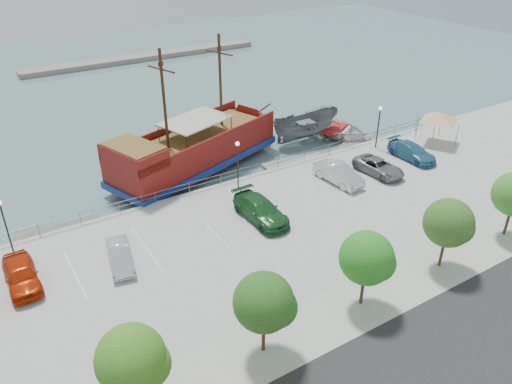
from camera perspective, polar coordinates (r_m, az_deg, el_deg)
ground at (r=38.73m, az=2.83°, el=-4.72°), size 160.00×160.00×0.00m
street at (r=29.58m, az=21.55°, el=-17.67°), size 100.00×8.00×0.04m
sidewalk at (r=32.14m, az=13.19°, el=-11.62°), size 100.00×4.00×0.05m
seawall_railing at (r=43.65m, az=-2.91°, el=1.83°), size 50.00×0.06×1.00m
far_shore at (r=88.65m, az=-12.56°, el=14.82°), size 40.00×3.00×0.80m
pirate_ship at (r=48.29m, az=-5.71°, el=5.34°), size 20.54×11.58×12.74m
patrol_boat at (r=53.84m, az=5.67°, el=7.23°), size 8.08×3.60×3.04m
speedboat at (r=55.59m, az=9.03°, el=6.91°), size 8.34×9.20×1.56m
dock_west at (r=41.61m, az=-21.65°, el=-4.09°), size 6.50×2.78×0.36m
dock_mid at (r=49.15m, az=4.43°, el=3.34°), size 6.56×2.41×0.37m
dock_east at (r=53.36m, az=10.73°, el=5.09°), size 6.84×4.38×0.38m
canopy_tent at (r=53.60m, az=20.32°, el=8.59°), size 5.56×5.56×3.78m
lamp_post_left at (r=37.21m, az=-26.90°, el=-2.64°), size 0.36×0.36×4.28m
lamp_post_mid at (r=41.56m, az=-2.11°, el=4.08°), size 0.36×0.36×4.28m
lamp_post_right at (r=50.76m, az=13.89°, el=8.04°), size 0.36×0.36×4.28m
tree_b at (r=24.00m, az=-13.67°, el=-18.19°), size 3.30×3.20×5.00m
tree_c at (r=26.01m, az=1.25°, el=-12.61°), size 3.30×3.20×5.00m
tree_d at (r=29.58m, az=12.80°, el=-7.51°), size 3.30×3.20×5.00m
tree_e at (r=34.22m, az=21.36°, el=-3.43°), size 3.30×3.20×5.00m
parked_car_a at (r=35.01m, az=-25.26°, el=-8.53°), size 1.91×4.74×1.61m
parked_car_b at (r=34.69m, az=-15.30°, el=-7.03°), size 2.24×4.44×1.40m
parked_car_d at (r=38.10m, az=0.54°, el=-2.06°), size 2.44×5.70×1.64m
parked_car_f at (r=43.98m, az=9.41°, el=2.09°), size 2.12×5.05×1.62m
parked_car_g at (r=46.21m, az=13.84°, el=2.82°), size 2.68×5.10×1.37m
parked_car_h at (r=49.93m, az=17.39°, el=4.43°), size 2.19×5.17×1.49m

